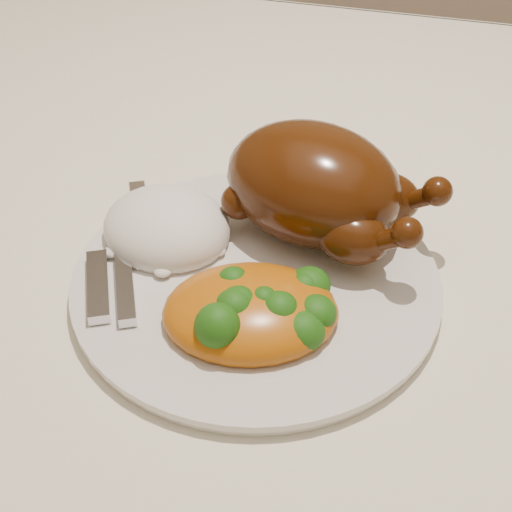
# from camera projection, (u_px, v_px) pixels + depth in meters

# --- Properties ---
(dining_table) EXTENTS (1.60, 0.90, 0.76)m
(dining_table) POSITION_uv_depth(u_px,v_px,m) (391.00, 332.00, 0.67)
(dining_table) COLOR brown
(dining_table) RESTS_ON floor
(tablecloth) EXTENTS (1.73, 1.03, 0.18)m
(tablecloth) POSITION_uv_depth(u_px,v_px,m) (401.00, 274.00, 0.62)
(tablecloth) COLOR white
(tablecloth) RESTS_ON dining_table
(dinner_plate) EXTENTS (0.35, 0.35, 0.01)m
(dinner_plate) POSITION_uv_depth(u_px,v_px,m) (256.00, 281.00, 0.56)
(dinner_plate) COLOR silver
(dinner_plate) RESTS_ON tablecloth
(roast_chicken) EXTENTS (0.20, 0.15, 0.10)m
(roast_chicken) POSITION_uv_depth(u_px,v_px,m) (317.00, 186.00, 0.57)
(roast_chicken) COLOR #401F06
(roast_chicken) RESTS_ON dinner_plate
(rice_mound) EXTENTS (0.13, 0.12, 0.06)m
(rice_mound) POSITION_uv_depth(u_px,v_px,m) (167.00, 228.00, 0.59)
(rice_mound) COLOR white
(rice_mound) RESTS_ON dinner_plate
(mac_and_cheese) EXTENTS (0.15, 0.13, 0.05)m
(mac_and_cheese) POSITION_uv_depth(u_px,v_px,m) (260.00, 311.00, 0.51)
(mac_and_cheese) COLOR #BD6E0C
(mac_and_cheese) RESTS_ON dinner_plate
(cutlery) EXTENTS (0.08, 0.18, 0.01)m
(cutlery) POSITION_uv_depth(u_px,v_px,m) (125.00, 265.00, 0.56)
(cutlery) COLOR silver
(cutlery) RESTS_ON dinner_plate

